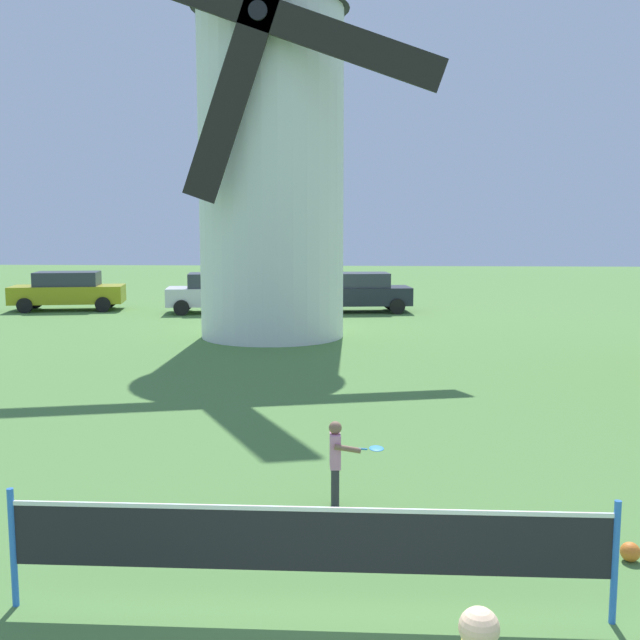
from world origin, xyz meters
The scene contains 7 objects.
windmill centered at (-2.73, 18.96, 6.26)m, with size 9.95×5.09×13.95m.
tennis_net centered at (-0.44, 2.37, 0.69)m, with size 5.35×0.06×1.10m.
player_far centered at (-0.26, 4.98, 0.60)m, with size 0.68×0.40×1.06m.
stray_ball centered at (2.79, 3.60, 0.10)m, with size 0.20×0.20×0.20m, color orange.
parked_car_mustard centered at (-11.87, 25.66, 0.81)m, with size 4.63×2.51×1.56m.
parked_car_silver centered at (-5.67, 25.16, 0.81)m, with size 4.08×2.34×1.56m.
parked_car_black centered at (-0.02, 25.71, 0.81)m, with size 4.11×2.28×1.56m.
Camera 1 is at (0.02, -3.83, 3.42)m, focal length 41.88 mm.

